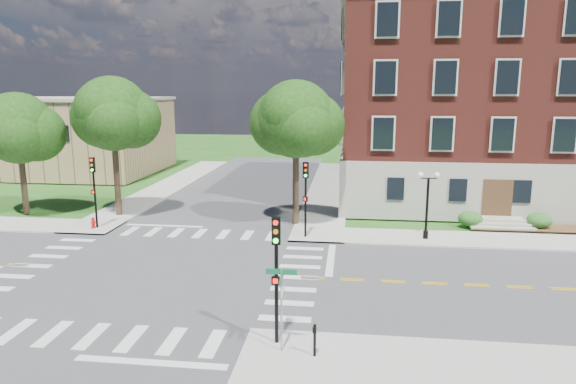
# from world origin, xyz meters

# --- Properties ---
(ground) EXTENTS (160.00, 160.00, 0.00)m
(ground) POSITION_xyz_m (0.00, 0.00, 0.00)
(ground) COLOR #1F5417
(ground) RESTS_ON ground
(road_ew) EXTENTS (90.00, 12.00, 0.01)m
(road_ew) POSITION_xyz_m (0.00, 0.00, 0.01)
(road_ew) COLOR #3D3D3F
(road_ew) RESTS_ON ground
(road_ns) EXTENTS (12.00, 90.00, 0.01)m
(road_ns) POSITION_xyz_m (0.00, 0.00, 0.01)
(road_ns) COLOR #3D3D3F
(road_ns) RESTS_ON ground
(sidewalk_ne) EXTENTS (34.00, 34.00, 0.12)m
(sidewalk_ne) POSITION_xyz_m (15.38, 15.38, 0.06)
(sidewalk_ne) COLOR #9E9B93
(sidewalk_ne) RESTS_ON ground
(sidewalk_nw) EXTENTS (34.00, 34.00, 0.12)m
(sidewalk_nw) POSITION_xyz_m (-15.38, 15.38, 0.06)
(sidewalk_nw) COLOR #9E9B93
(sidewalk_nw) RESTS_ON ground
(crosswalk_east) EXTENTS (2.20, 10.20, 0.02)m
(crosswalk_east) POSITION_xyz_m (7.20, 0.00, 0.00)
(crosswalk_east) COLOR silver
(crosswalk_east) RESTS_ON ground
(stop_bar_east) EXTENTS (0.40, 5.50, 0.00)m
(stop_bar_east) POSITION_xyz_m (8.80, 3.00, 0.00)
(stop_bar_east) COLOR silver
(stop_bar_east) RESTS_ON ground
(main_building) EXTENTS (30.60, 22.40, 16.50)m
(main_building) POSITION_xyz_m (24.00, 21.99, 8.34)
(main_building) COLOR gray
(main_building) RESTS_ON ground
(secondary_building) EXTENTS (20.40, 15.40, 8.30)m
(secondary_building) POSITION_xyz_m (-22.00, 30.00, 4.28)
(secondary_building) COLOR #9E8457
(secondary_building) RESTS_ON ground
(tree_b) EXTENTS (5.24, 5.24, 9.06)m
(tree_b) POSITION_xyz_m (-14.47, 10.60, 6.53)
(tree_b) COLOR #2F2617
(tree_b) RESTS_ON ground
(tree_c) EXTENTS (5.38, 5.38, 10.19)m
(tree_c) POSITION_xyz_m (-7.35, 11.09, 7.59)
(tree_c) COLOR #2F2617
(tree_c) RESTS_ON ground
(tree_d) EXTENTS (5.27, 5.27, 9.89)m
(tree_d) POSITION_xyz_m (6.06, 10.19, 7.35)
(tree_d) COLOR #2F2617
(tree_d) RESTS_ON ground
(traffic_signal_se) EXTENTS (0.34, 0.38, 4.80)m
(traffic_signal_se) POSITION_xyz_m (7.18, -7.03, 3.19)
(traffic_signal_se) COLOR black
(traffic_signal_se) RESTS_ON ground
(traffic_signal_ne) EXTENTS (0.38, 0.45, 4.80)m
(traffic_signal_ne) POSITION_xyz_m (7.02, 6.97, 3.19)
(traffic_signal_ne) COLOR black
(traffic_signal_ne) RESTS_ON ground
(traffic_signal_nw) EXTENTS (0.36, 0.42, 4.80)m
(traffic_signal_nw) POSITION_xyz_m (-7.25, 7.45, 3.19)
(traffic_signal_nw) COLOR black
(traffic_signal_nw) RESTS_ON ground
(twin_lamp_west) EXTENTS (1.36, 0.36, 4.23)m
(twin_lamp_west) POSITION_xyz_m (14.57, 7.48, 2.52)
(twin_lamp_west) COLOR black
(twin_lamp_west) RESTS_ON ground
(street_sign_pole) EXTENTS (1.10, 1.10, 3.10)m
(street_sign_pole) POSITION_xyz_m (7.46, -7.64, 2.31)
(street_sign_pole) COLOR gray
(street_sign_pole) RESTS_ON ground
(push_button_post) EXTENTS (0.14, 0.21, 1.20)m
(push_button_post) POSITION_xyz_m (8.65, -7.87, 0.80)
(push_button_post) COLOR black
(push_button_post) RESTS_ON ground
(fire_hydrant) EXTENTS (0.35, 0.35, 0.75)m
(fire_hydrant) POSITION_xyz_m (-7.41, 7.28, 0.46)
(fire_hydrant) COLOR #AC0D0D
(fire_hydrant) RESTS_ON ground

